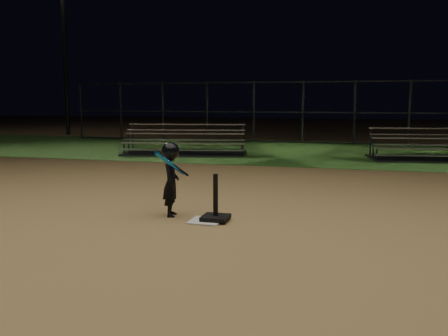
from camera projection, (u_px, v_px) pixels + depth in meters
ground at (206, 222)px, 6.96m from camera, size 80.00×80.00×0.00m
grass_strip at (293, 151)px, 16.51m from camera, size 60.00×8.00×0.01m
home_plate at (206, 221)px, 6.96m from camera, size 0.45×0.45×0.02m
batting_tee at (216, 212)px, 6.97m from camera, size 0.38×0.38×0.67m
child_batter at (171, 177)px, 7.23m from camera, size 0.44×0.59×1.12m
bleacher_left at (185, 148)px, 15.63m from camera, size 4.19×2.62×0.96m
bleacher_right at (436, 153)px, 14.10m from camera, size 3.94×2.34×0.91m
backstop_fence at (303, 112)px, 19.20m from camera, size 20.08×0.08×2.50m
light_pole_left at (63, 34)px, 23.65m from camera, size 0.90×0.53×8.30m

